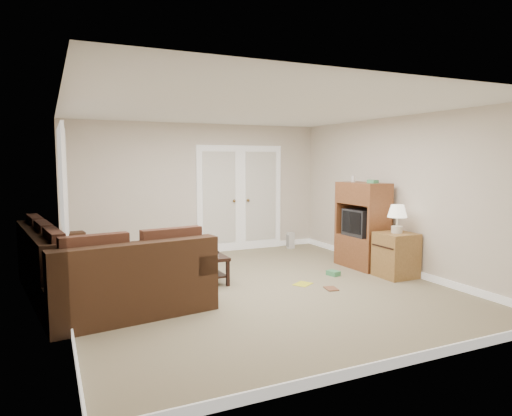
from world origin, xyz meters
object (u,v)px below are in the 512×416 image
sectional_sofa (91,275)px  side_cabinet (396,251)px  coffee_table (203,265)px  tv_armoire (362,225)px

sectional_sofa → side_cabinet: side_cabinet is taller
coffee_table → tv_armoire: 2.77m
tv_armoire → side_cabinet: size_ratio=1.37×
sectional_sofa → side_cabinet: (4.39, -0.65, 0.06)m
sectional_sofa → side_cabinet: bearing=-16.6°
tv_armoire → side_cabinet: (0.07, -0.76, -0.32)m
side_cabinet → coffee_table: bearing=158.1°
sectional_sofa → coffee_table: bearing=6.6°
coffee_table → tv_armoire: bearing=-7.4°
tv_armoire → side_cabinet: 0.82m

